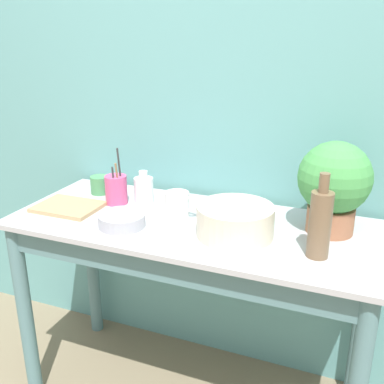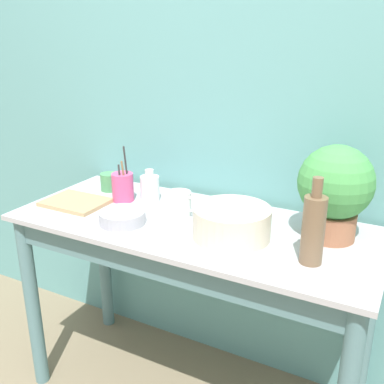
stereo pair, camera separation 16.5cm
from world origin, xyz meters
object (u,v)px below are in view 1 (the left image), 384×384
(utensil_cup, at_px, (116,189))
(tray_board, at_px, (68,207))
(potted_plant, at_px, (334,184))
(bottle_tall, at_px, (320,223))
(bowl_wash_large, at_px, (235,221))
(mug_green, at_px, (100,185))
(bottle_short, at_px, (144,189))
(bowl_small_steel, at_px, (122,220))
(mug_white, at_px, (178,204))

(utensil_cup, distance_m, tray_board, 0.20)
(potted_plant, bearing_deg, utensil_cup, -177.49)
(bottle_tall, height_order, utensil_cup, bottle_tall)
(bowl_wash_large, height_order, tray_board, bowl_wash_large)
(bowl_wash_large, height_order, mug_green, bowl_wash_large)
(bowl_wash_large, bearing_deg, tray_board, -179.27)
(bottle_short, height_order, bowl_small_steel, bottle_short)
(potted_plant, height_order, mug_white, potted_plant)
(bowl_wash_large, height_order, mug_white, bowl_wash_large)
(bottle_tall, xyz_separation_m, mug_green, (-0.97, 0.25, -0.08))
(potted_plant, height_order, tray_board, potted_plant)
(potted_plant, bearing_deg, bottle_short, 178.56)
(mug_green, bearing_deg, tray_board, -95.63)
(tray_board, bearing_deg, bottle_tall, -2.61)
(bottle_short, height_order, utensil_cup, utensil_cup)
(bottle_short, height_order, mug_green, bottle_short)
(tray_board, bearing_deg, potted_plant, 9.32)
(bottle_tall, xyz_separation_m, bottle_short, (-0.74, 0.23, -0.06))
(mug_green, distance_m, tray_board, 0.21)
(mug_white, height_order, mug_green, mug_white)
(bowl_wash_large, xyz_separation_m, bottle_short, (-0.45, 0.17, 0.00))
(bottle_tall, bearing_deg, utensil_cup, 168.37)
(bottle_short, bearing_deg, tray_board, -143.58)
(bowl_small_steel, bearing_deg, bowl_wash_large, 10.85)
(bowl_small_steel, bearing_deg, utensil_cup, 125.30)
(mug_green, xyz_separation_m, bowl_small_steel, (0.27, -0.28, -0.02))
(bottle_tall, bearing_deg, tray_board, 177.39)
(mug_white, bearing_deg, bowl_wash_large, -19.65)
(potted_plant, distance_m, bottle_short, 0.76)
(bowl_wash_large, xyz_separation_m, bowl_small_steel, (-0.41, -0.08, -0.03))
(bottle_tall, xyz_separation_m, utensil_cup, (-0.84, 0.17, -0.05))
(bottle_tall, distance_m, bottle_short, 0.77)
(potted_plant, relative_size, bowl_small_steel, 1.90)
(bowl_wash_large, height_order, bowl_small_steel, bowl_wash_large)
(mug_green, relative_size, tray_board, 0.45)
(potted_plant, distance_m, mug_white, 0.58)
(bowl_small_steel, relative_size, utensil_cup, 0.72)
(bowl_small_steel, bearing_deg, bottle_short, 99.20)
(bottle_short, distance_m, mug_green, 0.23)
(bottle_short, relative_size, tray_board, 0.54)
(potted_plant, relative_size, tray_board, 1.30)
(bowl_wash_large, distance_m, mug_green, 0.71)
(tray_board, bearing_deg, bowl_wash_large, 0.73)
(mug_white, distance_m, bowl_small_steel, 0.23)
(potted_plant, xyz_separation_m, bottle_tall, (-0.02, -0.21, -0.07))
(bottle_short, bearing_deg, potted_plant, -1.44)
(bowl_wash_large, xyz_separation_m, bottle_tall, (0.29, -0.05, 0.06))
(bowl_wash_large, bearing_deg, bottle_short, 158.74)
(mug_white, xyz_separation_m, utensil_cup, (-0.29, 0.03, 0.01))
(potted_plant, xyz_separation_m, tray_board, (-1.00, -0.16, -0.17))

